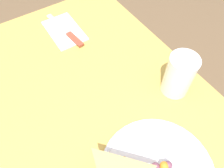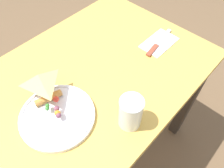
% 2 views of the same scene
% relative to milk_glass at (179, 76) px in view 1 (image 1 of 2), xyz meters
% --- Properties ---
extents(milk_glass, '(0.08, 0.08, 0.12)m').
position_rel_milk_glass_xyz_m(milk_glass, '(0.00, 0.00, 0.00)').
color(milk_glass, white).
rests_on(milk_glass, dining_table).
extents(napkin_folded, '(0.17, 0.10, 0.00)m').
position_rel_milk_glass_xyz_m(napkin_folded, '(0.39, 0.15, -0.06)').
color(napkin_folded, silver).
rests_on(napkin_folded, dining_table).
extents(butter_knife, '(0.21, 0.05, 0.01)m').
position_rel_milk_glass_xyz_m(butter_knife, '(0.38, 0.15, -0.05)').
color(butter_knife, '#99422D').
rests_on(butter_knife, napkin_folded).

